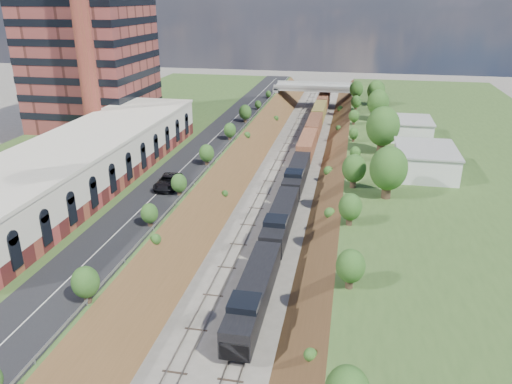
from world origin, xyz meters
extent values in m
cube|color=#385422|center=(-33.00, 60.00, 2.50)|extent=(44.00, 180.00, 5.00)
cube|color=#385422|center=(33.00, 60.00, 2.50)|extent=(44.00, 180.00, 5.00)
cube|color=brown|center=(-11.00, 60.00, 0.00)|extent=(10.00, 180.00, 10.00)
cube|color=brown|center=(11.00, 60.00, 0.00)|extent=(10.00, 180.00, 10.00)
cube|color=gray|center=(-2.60, 60.00, 0.09)|extent=(1.58, 180.00, 0.18)
cube|color=gray|center=(2.60, 60.00, 0.09)|extent=(1.58, 180.00, 0.18)
cube|color=black|center=(-15.50, 60.00, 5.05)|extent=(8.00, 180.00, 0.10)
cube|color=#99999E|center=(-11.40, 60.00, 5.55)|extent=(0.06, 171.00, 0.30)
cube|color=maroon|center=(-28.00, 38.00, 6.10)|extent=(14.00, 62.00, 2.20)
cube|color=beige|center=(-28.00, 38.00, 9.35)|extent=(14.00, 62.00, 4.30)
cube|color=beige|center=(-28.00, 38.00, 11.75)|extent=(14.30, 62.30, 0.50)
cube|color=brown|center=(-44.00, 72.00, 27.00)|extent=(22.00, 22.00, 44.00)
cylinder|color=maroon|center=(-36.00, 56.00, 25.00)|extent=(3.20, 3.20, 40.00)
cube|color=gray|center=(-11.50, 122.00, 3.10)|extent=(1.50, 8.00, 6.20)
cube|color=gray|center=(11.50, 122.00, 3.10)|extent=(1.50, 8.00, 6.20)
cube|color=gray|center=(0.00, 122.00, 6.20)|extent=(24.00, 8.00, 1.00)
cube|color=gray|center=(0.00, 118.00, 7.00)|extent=(24.00, 0.30, 0.80)
cube|color=gray|center=(0.00, 126.00, 7.00)|extent=(24.00, 0.30, 0.80)
cube|color=silver|center=(23.50, 52.00, 7.00)|extent=(9.00, 12.00, 4.00)
cube|color=silver|center=(23.00, 74.00, 6.80)|extent=(8.00, 10.00, 3.60)
cylinder|color=#473323|center=(17.00, 40.00, 6.31)|extent=(1.30, 1.30, 2.62)
ellipsoid|color=#23541D|center=(17.00, 40.00, 9.46)|extent=(5.25, 5.25, 6.30)
cylinder|color=#473323|center=(-11.80, 20.00, 5.61)|extent=(0.66, 0.66, 1.22)
ellipsoid|color=#23541D|center=(-11.80, 20.00, 7.08)|extent=(2.45, 2.45, 2.94)
cube|color=black|center=(2.60, 10.32, 0.45)|extent=(2.40, 4.00, 0.90)
cube|color=black|center=(2.60, 16.43, 2.38)|extent=(3.04, 18.23, 2.95)
cube|color=black|center=(2.60, 8.82, 1.80)|extent=(2.80, 3.00, 1.80)
cube|color=silver|center=(2.60, 8.82, 2.80)|extent=(2.80, 3.00, 0.15)
cube|color=black|center=(2.60, 11.82, 4.10)|extent=(2.98, 3.10, 0.90)
cube|color=black|center=(2.60, 35.66, 2.38)|extent=(3.04, 18.23, 2.95)
cube|color=black|center=(2.60, 54.89, 2.38)|extent=(3.04, 18.23, 2.95)
cube|color=brown|center=(2.60, 97.38, 2.72)|extent=(3.04, 64.76, 3.65)
imported|color=black|center=(-14.75, 37.68, 6.03)|extent=(3.47, 6.84, 1.85)
camera|label=1|loc=(11.64, -28.04, 31.88)|focal=35.00mm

